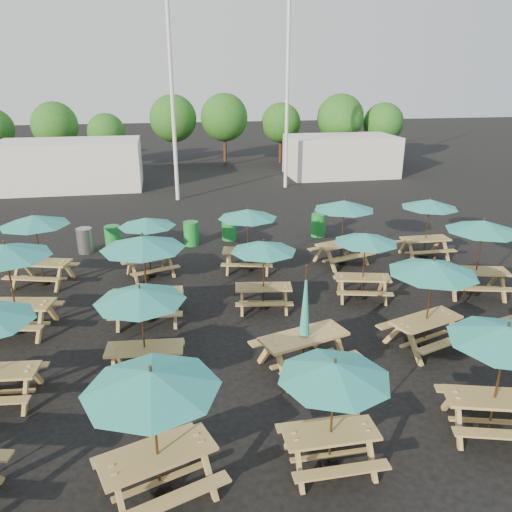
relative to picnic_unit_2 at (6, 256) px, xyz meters
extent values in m
plane|color=black|center=(6.70, 0.12, -2.15)|extent=(120.00, 120.00, 0.00)
cube|color=#A68549|center=(0.43, -2.49, -1.72)|extent=(1.72, 0.40, 0.04)
cylinder|color=black|center=(0.37, -3.11, -2.10)|extent=(0.34, 0.34, 0.09)
cube|color=#A68549|center=(0.00, 0.00, -1.35)|extent=(2.05, 1.11, 0.06)
cube|color=#A68549|center=(-0.14, -0.70, -1.66)|extent=(1.95, 0.64, 0.04)
cube|color=#A68549|center=(0.14, 0.70, -1.66)|extent=(1.95, 0.64, 0.04)
cylinder|color=black|center=(0.00, 0.00, -2.09)|extent=(0.39, 0.39, 0.11)
cylinder|color=brown|center=(0.00, 0.00, -0.91)|extent=(0.05, 0.05, 2.48)
cone|color=teal|center=(0.00, 0.00, 0.14)|extent=(2.65, 2.65, 0.34)
cube|color=#A68549|center=(-0.02, 3.24, -1.39)|extent=(1.96, 1.21, 0.06)
cube|color=#A68549|center=(-0.22, 2.60, -1.69)|extent=(1.83, 0.77, 0.04)
cube|color=#A68549|center=(0.17, 3.89, -1.69)|extent=(1.83, 0.77, 0.04)
cylinder|color=black|center=(-0.02, 3.24, -2.09)|extent=(0.37, 0.37, 0.10)
cylinder|color=brown|center=(-0.02, 3.24, -0.97)|extent=(0.04, 0.04, 2.34)
cone|color=teal|center=(-0.02, 3.24, 0.02)|extent=(2.66, 2.66, 0.33)
cube|color=#A68549|center=(3.66, -6.20, -1.39)|extent=(1.96, 1.28, 0.06)
cube|color=#A68549|center=(3.88, -6.83, -1.69)|extent=(1.81, 0.85, 0.04)
cube|color=#A68549|center=(3.43, -5.57, -1.69)|extent=(1.81, 0.85, 0.04)
cylinder|color=black|center=(3.66, -6.20, -2.09)|extent=(0.37, 0.37, 0.10)
cylinder|color=brown|center=(3.66, -6.20, -0.98)|extent=(0.04, 0.04, 2.33)
cone|color=teal|center=(3.66, -6.20, 0.01)|extent=(2.71, 2.71, 0.32)
cube|color=#A68549|center=(3.37, -2.72, -1.44)|extent=(1.75, 0.80, 0.06)
cube|color=#A68549|center=(3.32, -3.34, -1.72)|extent=(1.72, 0.37, 0.04)
cube|color=#A68549|center=(3.42, -2.09, -1.72)|extent=(1.72, 0.37, 0.04)
cylinder|color=black|center=(3.37, -2.72, -2.10)|extent=(0.34, 0.34, 0.09)
cylinder|color=brown|center=(3.37, -2.72, -1.06)|extent=(0.04, 0.04, 2.18)
cone|color=teal|center=(3.37, -2.72, -0.14)|extent=(2.14, 2.14, 0.30)
cube|color=#A68549|center=(3.37, 0.04, -1.35)|extent=(1.98, 0.88, 0.06)
cube|color=#A68549|center=(3.33, -0.67, -1.66)|extent=(1.95, 0.39, 0.04)
cube|color=#A68549|center=(3.42, 0.75, -1.66)|extent=(1.95, 0.39, 0.04)
cylinder|color=black|center=(3.37, 0.04, -2.09)|extent=(0.39, 0.39, 0.11)
cylinder|color=brown|center=(3.37, 0.04, -0.91)|extent=(0.05, 0.05, 2.47)
cone|color=teal|center=(3.37, 0.04, 0.13)|extent=(2.39, 2.39, 0.34)
cube|color=#A68549|center=(3.39, 3.29, -1.48)|extent=(1.74, 1.14, 0.05)
cube|color=#A68549|center=(3.59, 2.73, -1.74)|extent=(1.60, 0.75, 0.04)
cube|color=#A68549|center=(3.19, 3.85, -1.74)|extent=(1.60, 0.75, 0.04)
cylinder|color=black|center=(3.39, 3.29, -2.10)|extent=(0.32, 0.32, 0.09)
cylinder|color=brown|center=(3.39, 3.29, -1.11)|extent=(0.04, 0.04, 2.07)
cone|color=teal|center=(3.39, 3.29, -0.24)|extent=(2.41, 2.41, 0.29)
cube|color=#A68549|center=(6.57, -6.11, -1.47)|extent=(1.63, 0.64, 0.05)
cube|color=#A68549|center=(6.57, -6.71, -1.74)|extent=(1.63, 0.23, 0.04)
cube|color=#A68549|center=(6.56, -5.52, -1.74)|extent=(1.63, 0.23, 0.04)
cylinder|color=black|center=(6.57, -6.11, -2.10)|extent=(0.33, 0.33, 0.09)
cylinder|color=brown|center=(6.57, -6.11, -1.10)|extent=(0.04, 0.04, 2.08)
cone|color=teal|center=(6.57, -6.11, -0.22)|extent=(1.91, 1.91, 0.29)
cube|color=#A68549|center=(6.95, -3.08, -1.32)|extent=(2.15, 1.33, 0.07)
cube|color=#A68549|center=(7.16, -3.78, -1.64)|extent=(2.01, 0.85, 0.04)
cube|color=#A68549|center=(6.73, -2.37, -1.64)|extent=(2.01, 0.85, 0.04)
cylinder|color=black|center=(6.95, -3.08, -2.09)|extent=(0.40, 0.40, 0.11)
cylinder|color=brown|center=(6.95, -3.08, -0.86)|extent=(0.05, 0.05, 2.57)
cone|color=teal|center=(6.95, -3.08, -0.41)|extent=(0.25, 0.25, 1.68)
cube|color=#A68549|center=(6.66, 0.20, -1.48)|extent=(1.69, 0.86, 0.05)
cube|color=#A68549|center=(6.57, -0.39, -1.74)|extent=(1.63, 0.46, 0.04)
cube|color=#A68549|center=(6.75, 0.78, -1.74)|extent=(1.63, 0.46, 0.04)
cylinder|color=black|center=(6.66, 0.20, -2.10)|extent=(0.32, 0.32, 0.09)
cylinder|color=brown|center=(6.66, 0.20, -1.11)|extent=(0.04, 0.04, 2.07)
cone|color=teal|center=(6.66, 0.20, -0.24)|extent=(2.14, 2.14, 0.29)
cube|color=#A68549|center=(6.72, 3.22, -1.43)|extent=(1.84, 1.05, 0.06)
cube|color=#A68549|center=(6.57, 2.61, -1.71)|extent=(1.74, 0.63, 0.04)
cube|color=#A68549|center=(6.86, 3.84, -1.71)|extent=(1.74, 0.63, 0.04)
cylinder|color=black|center=(6.72, 3.22, -2.10)|extent=(0.35, 0.35, 0.10)
cylinder|color=brown|center=(6.72, 3.22, -1.04)|extent=(0.04, 0.04, 2.21)
cone|color=teal|center=(6.72, 3.22, -0.11)|extent=(2.42, 2.42, 0.31)
cube|color=#A68549|center=(9.86, -5.83, -1.41)|extent=(1.90, 1.15, 0.06)
cube|color=#A68549|center=(9.69, -6.46, -1.70)|extent=(1.78, 0.72, 0.04)
cube|color=#A68549|center=(10.04, -5.20, -1.70)|extent=(1.78, 0.72, 0.04)
cylinder|color=black|center=(9.86, -5.83, -2.10)|extent=(0.36, 0.36, 0.10)
cylinder|color=brown|center=(9.86, -5.83, -1.01)|extent=(0.04, 0.04, 2.27)
cone|color=teal|center=(9.86, -5.83, -0.05)|extent=(2.56, 2.56, 0.32)
cube|color=#A68549|center=(10.17, -2.70, -1.39)|extent=(1.96, 1.26, 0.06)
cube|color=#A68549|center=(10.39, -3.34, -1.69)|extent=(1.81, 0.83, 0.04)
cube|color=#A68549|center=(9.96, -2.07, -1.69)|extent=(1.81, 0.83, 0.04)
cylinder|color=black|center=(10.17, -2.70, -2.09)|extent=(0.37, 0.37, 0.10)
cylinder|color=brown|center=(10.17, -2.70, -0.98)|extent=(0.04, 0.04, 2.33)
cone|color=teal|center=(10.17, -2.70, 0.01)|extent=(2.70, 2.70, 0.32)
cube|color=#A68549|center=(9.74, 0.34, -1.47)|extent=(1.74, 1.01, 0.05)
cube|color=#A68549|center=(9.60, -0.25, -1.74)|extent=(1.64, 0.61, 0.04)
cube|color=#A68549|center=(9.88, 0.92, -1.74)|extent=(1.64, 0.61, 0.04)
cylinder|color=black|center=(9.74, 0.34, -2.10)|extent=(0.33, 0.33, 0.09)
cylinder|color=brown|center=(9.74, 0.34, -1.10)|extent=(0.04, 0.04, 2.09)
cone|color=teal|center=(9.74, 0.34, -0.22)|extent=(2.30, 2.30, 0.29)
cube|color=#A68549|center=(10.12, 3.26, -1.39)|extent=(1.97, 1.26, 0.06)
cube|color=#A68549|center=(10.34, 2.62, -1.69)|extent=(1.83, 0.83, 0.04)
cube|color=#A68549|center=(9.91, 3.90, -1.69)|extent=(1.83, 0.83, 0.04)
cylinder|color=black|center=(10.12, 3.26, -2.09)|extent=(0.37, 0.37, 0.10)
cylinder|color=brown|center=(10.12, 3.26, -0.97)|extent=(0.04, 0.04, 2.35)
cone|color=teal|center=(10.12, 3.26, 0.02)|extent=(2.71, 2.71, 0.33)
cube|color=#A68549|center=(13.26, -0.03, -1.37)|extent=(2.00, 1.16, 0.06)
cube|color=#A68549|center=(13.09, -0.69, -1.68)|extent=(1.88, 0.71, 0.04)
cube|color=#A68549|center=(13.43, 0.64, -1.68)|extent=(1.88, 0.71, 0.04)
cylinder|color=black|center=(13.26, -0.03, -2.09)|extent=(0.38, 0.38, 0.10)
cylinder|color=brown|center=(13.26, -0.03, -0.95)|extent=(0.05, 0.05, 2.40)
cone|color=teal|center=(13.26, -0.03, 0.06)|extent=(2.65, 2.65, 0.33)
cube|color=#A68549|center=(13.39, 3.32, -1.43)|extent=(1.75, 0.69, 0.06)
cube|color=#A68549|center=(13.38, 2.68, -1.71)|extent=(1.74, 0.26, 0.04)
cube|color=#A68549|center=(13.40, 3.96, -1.71)|extent=(1.74, 0.26, 0.04)
cylinder|color=black|center=(13.39, 3.32, -2.10)|extent=(0.35, 0.35, 0.10)
cylinder|color=brown|center=(13.39, 3.32, -1.03)|extent=(0.04, 0.04, 2.23)
cone|color=teal|center=(13.39, 3.32, -0.09)|extent=(2.05, 2.05, 0.31)
cylinder|color=gray|center=(0.93, 6.18, -1.67)|extent=(0.60, 0.60, 0.96)
cylinder|color=#18852F|center=(1.95, 6.29, -1.67)|extent=(0.60, 0.60, 0.96)
cylinder|color=#18852F|center=(4.96, 6.32, -1.67)|extent=(0.60, 0.60, 0.96)
cylinder|color=#18852F|center=(6.53, 6.74, -1.67)|extent=(0.60, 0.60, 0.96)
cylinder|color=#18852F|center=(10.27, 6.52, -1.67)|extent=(0.60, 0.60, 0.96)
cylinder|color=silver|center=(4.70, 14.12, 3.85)|extent=(0.20, 0.20, 12.00)
cylinder|color=silver|center=(11.20, 16.12, 3.85)|extent=(0.20, 0.20, 12.00)
cube|color=silver|center=(-1.30, 18.12, -0.75)|extent=(8.00, 4.00, 2.80)
cube|color=silver|center=(15.70, 19.12, -0.85)|extent=(7.00, 4.00, 2.60)
cylinder|color=#382314|center=(-3.04, 24.03, -1.08)|extent=(0.24, 0.24, 2.14)
sphere|color=#1E5919|center=(-3.04, 24.03, 1.01)|extent=(3.11, 3.11, 3.11)
cylinder|color=#382314|center=(0.32, 23.78, -1.25)|extent=(0.24, 0.24, 1.78)
sphere|color=#1E5919|center=(0.32, 23.78, 0.49)|extent=(2.59, 2.59, 2.59)
cylinder|color=#382314|center=(4.95, 24.84, -0.99)|extent=(0.24, 0.24, 2.31)
sphere|color=#1E5919|center=(4.95, 24.84, 1.27)|extent=(3.36, 3.36, 3.36)
cylinder|color=#382314|center=(8.60, 24.38, -0.97)|extent=(0.24, 0.24, 2.35)
sphere|color=#1E5919|center=(8.60, 24.38, 1.32)|extent=(3.41, 3.41, 3.41)
cylinder|color=#382314|center=(12.93, 24.80, -1.14)|extent=(0.24, 0.24, 2.02)
sphere|color=#1E5919|center=(12.93, 24.80, 0.84)|extent=(2.94, 2.94, 2.94)
cylinder|color=#382314|center=(16.94, 23.02, -0.98)|extent=(0.24, 0.24, 2.32)
sphere|color=#1E5919|center=(16.94, 23.02, 1.29)|extent=(3.38, 3.38, 3.38)
cylinder|color=#382314|center=(20.33, 23.05, -1.13)|extent=(0.24, 0.24, 2.03)
sphere|color=#1E5919|center=(20.33, 23.05, 0.86)|extent=(2.95, 2.95, 2.95)
camera|label=1|loc=(4.04, -12.72, 4.31)|focal=35.00mm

